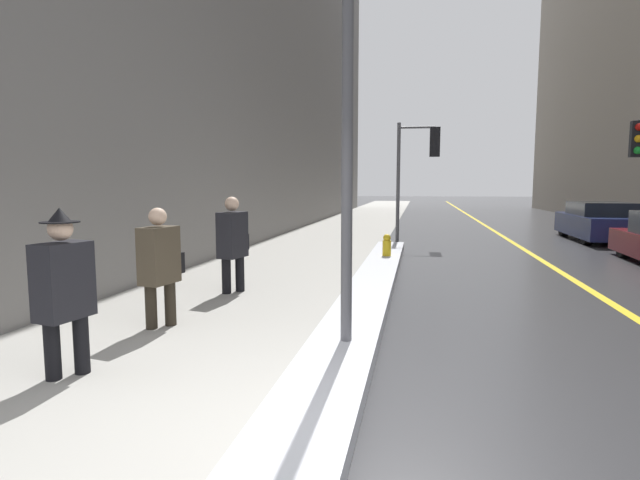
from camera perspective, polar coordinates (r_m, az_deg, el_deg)
The scene contains 12 objects.
ground_plane at distance 3.73m, azimuth -6.49°, elevation -23.44°, with size 160.00×160.00×0.00m, color #2D2D30.
sidewalk_slab at distance 18.42m, azimuth 1.79°, elevation 0.57°, with size 4.00×80.00×0.01m.
road_centre_stripe at distance 18.42m, azimuth 20.53°, elevation 0.16°, with size 0.16×80.00×0.00m.
snow_bank_curb at distance 8.66m, azimuth 5.84°, elevation -5.42°, with size 0.75×12.47×0.18m.
building_facade_left at distance 25.42m, azimuth -8.20°, elevation 22.34°, with size 6.00×36.00×17.78m.
lamp_post at distance 5.44m, azimuth 3.20°, elevation 21.91°, with size 0.28×0.28×5.62m.
traffic_light_near at distance 16.01m, azimuth 11.43°, elevation 9.32°, with size 1.31×0.34×3.77m.
pedestrian_trailing at distance 5.33m, azimuth -27.25°, elevation -4.71°, with size 0.38×0.55×1.64m.
pedestrian_in_glasses at distance 6.74m, azimuth -17.83°, elevation -2.39°, with size 0.38×0.74×1.56m.
pedestrian_with_shoulder_bag at distance 8.61m, azimuth -9.93°, elevation -0.01°, with size 0.41×0.77×1.65m.
parked_car_navy at distance 18.93m, azimuth 29.24°, elevation 1.78°, with size 1.76×4.25×1.29m.
fire_hydrant at distance 11.85m, azimuth 7.64°, elevation -1.03°, with size 0.20×0.20×0.70m.
Camera 1 is at (1.01, -3.08, 1.85)m, focal length 28.00 mm.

